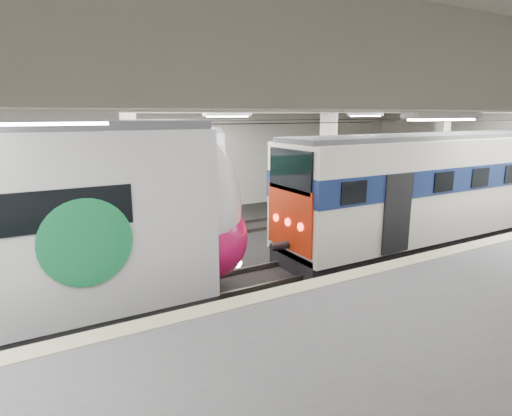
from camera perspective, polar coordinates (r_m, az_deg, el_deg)
station_hall at (r=11.01m, az=4.90°, el=3.38°), size 36.00×24.00×5.75m
older_rer at (r=17.52m, az=21.84°, el=2.54°), size 12.76×2.82×4.24m
far_train at (r=16.40m, az=-28.63°, el=1.51°), size 13.89×2.93×4.43m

